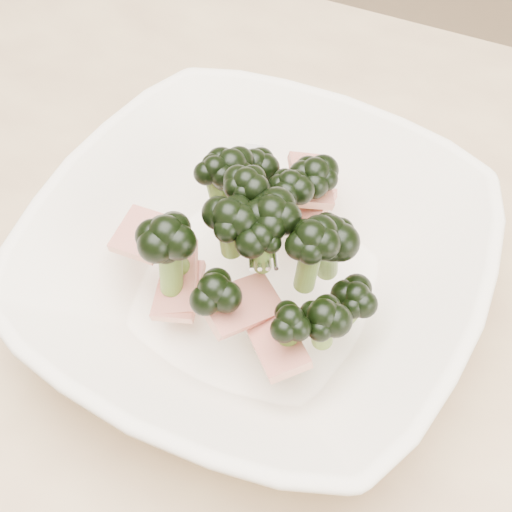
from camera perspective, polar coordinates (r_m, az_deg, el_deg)
name	(u,v)px	position (r m, az deg, el deg)	size (l,w,h in m)	color
dining_table	(179,358)	(0.62, -6.16, -8.14)	(1.20, 0.80, 0.75)	tan
broccoli_dish	(256,262)	(0.50, 0.01, -0.52)	(0.33, 0.33, 0.12)	white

